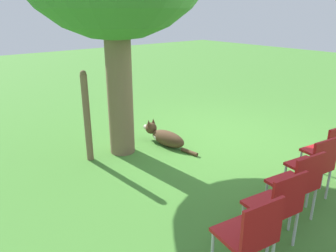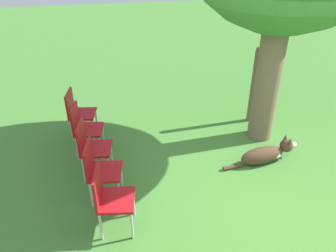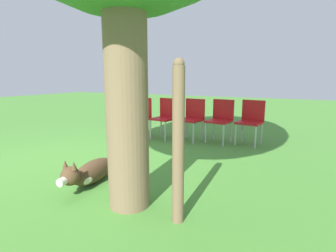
{
  "view_description": "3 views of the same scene",
  "coord_description": "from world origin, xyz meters",
  "px_view_note": "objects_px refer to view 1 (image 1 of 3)",
  "views": [
    {
      "loc": [
        -3.94,
        4.05,
        2.29
      ],
      "look_at": [
        0.13,
        0.73,
        0.41
      ],
      "focal_mm": 35.0,
      "sensor_mm": 36.0,
      "label": 1
    },
    {
      "loc": [
        -2.06,
        -3.14,
        3.13
      ],
      "look_at": [
        -1.2,
        1.1,
        0.58
      ],
      "focal_mm": 35.0,
      "sensor_mm": 36.0,
      "label": 2
    },
    {
      "loc": [
        2.56,
        2.89,
        1.28
      ],
      "look_at": [
        -1.21,
        0.96,
        0.5
      ],
      "focal_mm": 28.0,
      "sensor_mm": 36.0,
      "label": 3
    }
  ],
  "objects_px": {
    "red_chair_0": "(328,149)",
    "red_chair_2": "(298,182)",
    "red_chair_4": "(251,233)",
    "red_chair_1": "(315,164)",
    "dog": "(165,137)",
    "red_chair_3": "(277,204)",
    "fence_post": "(87,116)"
  },
  "relations": [
    {
      "from": "fence_post",
      "to": "red_chair_0",
      "type": "relative_size",
      "value": 1.69
    },
    {
      "from": "red_chair_0",
      "to": "red_chair_1",
      "type": "bearing_deg",
      "value": 109.9
    },
    {
      "from": "dog",
      "to": "red_chair_2",
      "type": "bearing_deg",
      "value": 167.57
    },
    {
      "from": "fence_post",
      "to": "red_chair_3",
      "type": "distance_m",
      "value": 3.12
    },
    {
      "from": "fence_post",
      "to": "red_chair_1",
      "type": "distance_m",
      "value": 3.29
    },
    {
      "from": "dog",
      "to": "fence_post",
      "type": "relative_size",
      "value": 0.87
    },
    {
      "from": "dog",
      "to": "red_chair_1",
      "type": "relative_size",
      "value": 1.48
    },
    {
      "from": "red_chair_3",
      "to": "red_chair_4",
      "type": "xyz_separation_m",
      "value": [
        -0.11,
        0.56,
        0.0
      ]
    },
    {
      "from": "dog",
      "to": "red_chair_1",
      "type": "bearing_deg",
      "value": 179.87
    },
    {
      "from": "red_chair_2",
      "to": "red_chair_4",
      "type": "relative_size",
      "value": 1.0
    },
    {
      "from": "red_chair_3",
      "to": "red_chair_0",
      "type": "bearing_deg",
      "value": -70.1
    },
    {
      "from": "red_chair_4",
      "to": "red_chair_2",
      "type": "bearing_deg",
      "value": -70.1
    },
    {
      "from": "red_chair_2",
      "to": "red_chair_4",
      "type": "bearing_deg",
      "value": 109.9
    },
    {
      "from": "red_chair_2",
      "to": "red_chair_3",
      "type": "height_order",
      "value": "same"
    },
    {
      "from": "red_chair_3",
      "to": "red_chair_4",
      "type": "relative_size",
      "value": 1.0
    },
    {
      "from": "red_chair_0",
      "to": "red_chair_2",
      "type": "relative_size",
      "value": 1.0
    },
    {
      "from": "red_chair_2",
      "to": "red_chair_3",
      "type": "xyz_separation_m",
      "value": [
        -0.11,
        0.56,
        0.0
      ]
    },
    {
      "from": "fence_post",
      "to": "red_chair_3",
      "type": "relative_size",
      "value": 1.69
    },
    {
      "from": "red_chair_1",
      "to": "dog",
      "type": "bearing_deg",
      "value": 15.98
    },
    {
      "from": "red_chair_1",
      "to": "red_chair_4",
      "type": "distance_m",
      "value": 1.72
    },
    {
      "from": "dog",
      "to": "red_chair_2",
      "type": "relative_size",
      "value": 1.48
    },
    {
      "from": "red_chair_0",
      "to": "red_chair_1",
      "type": "relative_size",
      "value": 1.0
    },
    {
      "from": "red_chair_0",
      "to": "red_chair_2",
      "type": "height_order",
      "value": "same"
    },
    {
      "from": "fence_post",
      "to": "red_chair_0",
      "type": "xyz_separation_m",
      "value": [
        -2.74,
        -2.19,
        -0.23
      ]
    },
    {
      "from": "fence_post",
      "to": "red_chair_4",
      "type": "xyz_separation_m",
      "value": [
        -3.18,
        0.07,
        -0.23
      ]
    },
    {
      "from": "fence_post",
      "to": "red_chair_4",
      "type": "height_order",
      "value": "fence_post"
    },
    {
      "from": "dog",
      "to": "red_chair_0",
      "type": "height_order",
      "value": "red_chair_0"
    },
    {
      "from": "dog",
      "to": "red_chair_3",
      "type": "distance_m",
      "value": 2.92
    },
    {
      "from": "dog",
      "to": "red_chair_3",
      "type": "bearing_deg",
      "value": 156.61
    },
    {
      "from": "red_chair_0",
      "to": "red_chair_2",
      "type": "distance_m",
      "value": 1.15
    },
    {
      "from": "red_chair_0",
      "to": "red_chair_2",
      "type": "bearing_deg",
      "value": 109.9
    },
    {
      "from": "red_chair_3",
      "to": "fence_post",
      "type": "bearing_deg",
      "value": 18.21
    }
  ]
}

